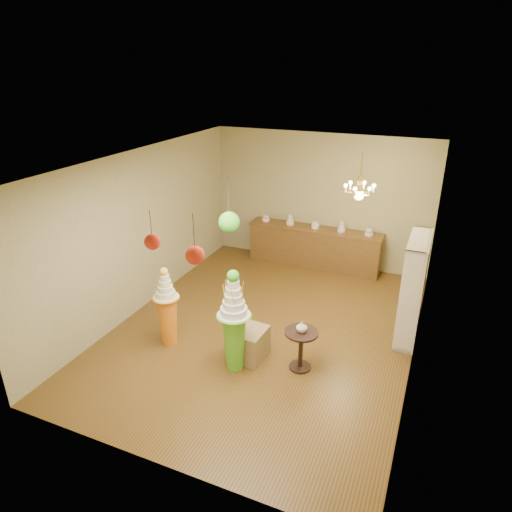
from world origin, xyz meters
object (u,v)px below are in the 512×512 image
at_px(sideboard, 314,246).
at_px(pedestal_green, 234,329).
at_px(pedestal_orange, 168,314).
at_px(round_table, 301,345).

bearing_deg(sideboard, pedestal_green, -90.30).
xyz_separation_m(pedestal_orange, round_table, (2.24, 0.22, -0.14)).
bearing_deg(pedestal_orange, round_table, 5.67).
bearing_deg(round_table, pedestal_green, -157.46).
distance_m(pedestal_green, round_table, 1.05).
bearing_deg(sideboard, round_table, -76.43).
distance_m(pedestal_green, sideboard, 4.19).
height_order(sideboard, round_table, sideboard).
relative_size(pedestal_green, pedestal_orange, 1.19).
xyz_separation_m(sideboard, round_table, (0.92, -3.80, -0.05)).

